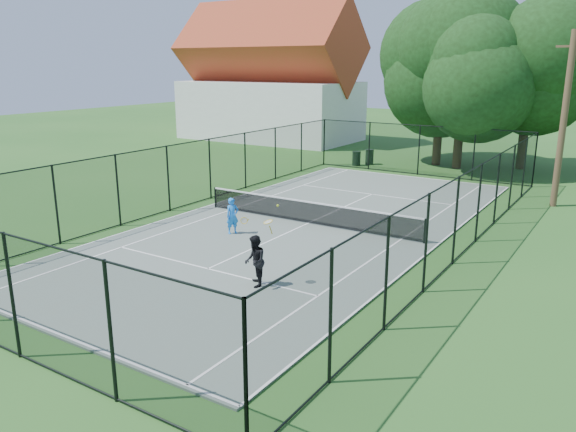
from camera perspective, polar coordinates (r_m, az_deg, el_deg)
The scene contains 13 objects.
ground at distance 23.48m, azimuth 2.07°, elevation -0.89°, with size 120.00×120.00×0.00m, color #25561D.
tennis_court at distance 23.47m, azimuth 2.07°, elevation -0.82°, with size 11.00×24.00×0.06m, color slate.
tennis_net at distance 23.32m, azimuth 2.08°, elevation 0.48°, with size 10.08×0.08×0.95m.
fence at distance 23.11m, azimuth 2.10°, elevation 2.69°, with size 13.10×26.10×3.00m.
tree_near_left at distance 38.30m, azimuth 15.43°, elevation 14.36°, with size 7.83×7.83×10.21m.
tree_near_mid at distance 37.29m, azimuth 17.40°, elevation 13.33°, with size 7.09×7.09×9.27m.
tree_near_right at distance 38.53m, azimuth 23.40°, elevation 13.17°, with size 6.77×6.77×9.34m.
building at distance 50.28m, azimuth -1.88°, elevation 13.42°, with size 15.30×8.15×11.87m.
trash_bin_left at distance 37.44m, azimuth 6.96°, elevation 5.84°, with size 0.58×0.58×0.94m.
trash_bin_right at distance 37.95m, azimuth 8.27°, elevation 5.97°, with size 0.58×0.58×1.01m.
utility_pole at distance 28.74m, azimuth 26.22°, elevation 8.77°, with size 1.40×0.30×7.97m.
player_blue at distance 22.00m, azimuth -5.65°, elevation 0.01°, with size 0.85×0.62×1.42m.
player_black at distance 16.75m, azimuth -3.38°, elevation -4.58°, with size 0.99×1.02×2.48m.
Camera 1 is at (11.44, -19.44, 6.52)m, focal length 35.00 mm.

